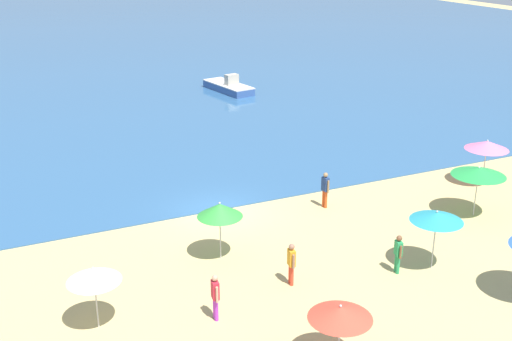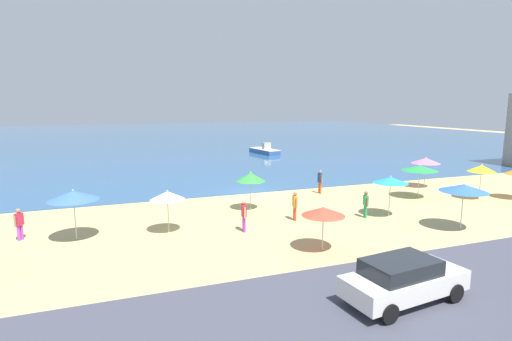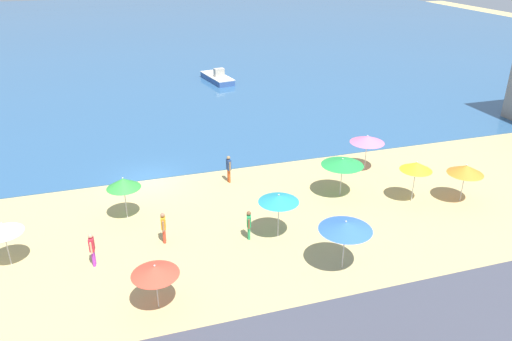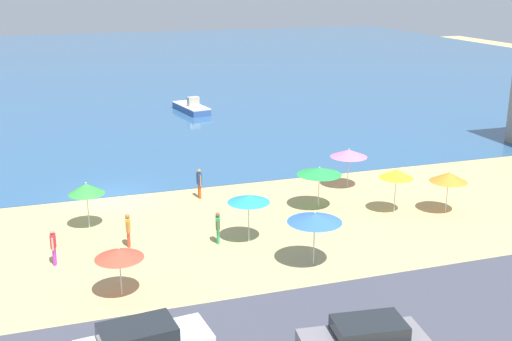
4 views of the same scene
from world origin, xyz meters
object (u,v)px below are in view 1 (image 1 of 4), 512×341
at_px(beach_umbrella_7, 487,145).
at_px(beach_umbrella_10, 479,172).
at_px(bather_0, 398,252).
at_px(beach_umbrella_8, 220,210).
at_px(bather_1, 291,262).
at_px(beach_umbrella_3, 94,275).
at_px(beach_umbrella_9, 340,312).
at_px(bather_4, 325,188).
at_px(beach_umbrella_1, 437,217).
at_px(bather_2, 215,295).
at_px(skiff_nearshore, 228,87).

bearing_deg(beach_umbrella_7, beach_umbrella_10, -138.42).
bearing_deg(bather_0, beach_umbrella_8, 145.42).
bearing_deg(beach_umbrella_8, bather_1, -61.92).
height_order(beach_umbrella_3, beach_umbrella_7, beach_umbrella_7).
xyz_separation_m(beach_umbrella_7, bather_1, (-13.77, -4.74, -1.22)).
distance_m(beach_umbrella_9, bather_4, 11.97).
relative_size(beach_umbrella_1, beach_umbrella_9, 1.16).
xyz_separation_m(beach_umbrella_1, beach_umbrella_3, (-12.71, 1.46, -0.22)).
bearing_deg(bather_0, beach_umbrella_7, 30.48).
distance_m(beach_umbrella_8, bather_4, 7.02).
bearing_deg(beach_umbrella_10, beach_umbrella_7, 41.58).
relative_size(beach_umbrella_3, bather_2, 1.33).
distance_m(bather_1, bather_2, 3.53).
bearing_deg(skiff_nearshore, beach_umbrella_1, -97.60).
bearing_deg(beach_umbrella_3, bather_1, -1.91).
height_order(beach_umbrella_7, bather_4, beach_umbrella_7).
bearing_deg(beach_umbrella_10, skiff_nearshore, 92.01).
bearing_deg(bather_0, beach_umbrella_10, 23.98).
bearing_deg(bather_1, bather_4, 49.71).
bearing_deg(skiff_nearshore, bather_4, -101.60).
height_order(beach_umbrella_1, bather_1, beach_umbrella_1).
bearing_deg(beach_umbrella_8, bather_2, -114.14).
distance_m(beach_umbrella_8, beach_umbrella_9, 7.87).
distance_m(beach_umbrella_8, bather_2, 4.52).
relative_size(beach_umbrella_7, bather_2, 1.44).
distance_m(beach_umbrella_10, bather_0, 7.23).
height_order(beach_umbrella_10, bather_0, beach_umbrella_10).
height_order(beach_umbrella_10, bather_1, beach_umbrella_10).
bearing_deg(skiff_nearshore, bather_1, -108.21).
bearing_deg(beach_umbrella_7, bather_2, -161.63).
distance_m(beach_umbrella_8, bather_1, 3.62).
distance_m(beach_umbrella_10, bather_2, 14.39).
relative_size(beach_umbrella_1, bather_4, 1.39).
bearing_deg(bather_4, beach_umbrella_3, -155.54).
height_order(beach_umbrella_10, bather_2, beach_umbrella_10).
bearing_deg(beach_umbrella_7, beach_umbrella_1, -143.94).
xyz_separation_m(beach_umbrella_8, bather_4, (6.41, 2.64, -1.11)).
bearing_deg(beach_umbrella_3, bather_0, -5.95).
relative_size(beach_umbrella_9, bather_1, 1.26).
distance_m(bather_2, bather_4, 10.54).
distance_m(beach_umbrella_8, beach_umbrella_10, 12.29).
relative_size(beach_umbrella_1, beach_umbrella_10, 1.00).
distance_m(bather_1, skiff_nearshore, 30.96).
height_order(beach_umbrella_1, bather_4, beach_umbrella_1).
bearing_deg(skiff_nearshore, beach_umbrella_10, -87.99).
relative_size(beach_umbrella_3, beach_umbrella_9, 1.08).
bearing_deg(skiff_nearshore, beach_umbrella_8, -113.16).
distance_m(beach_umbrella_1, beach_umbrella_7, 10.11).
bearing_deg(bather_1, beach_umbrella_3, 178.09).
distance_m(beach_umbrella_1, bather_4, 7.03).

